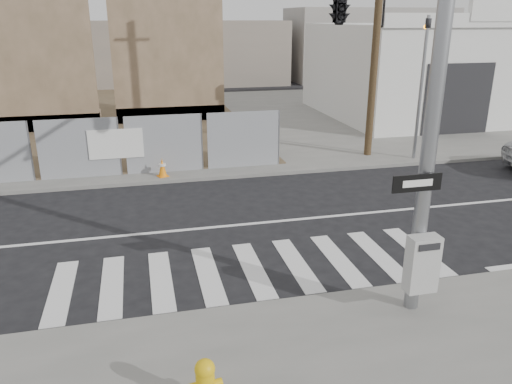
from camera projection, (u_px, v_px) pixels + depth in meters
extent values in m
plane|color=black|center=(232.00, 226.00, 13.26)|extent=(100.00, 100.00, 0.00)
cube|color=slate|center=(182.00, 122.00, 26.09)|extent=(50.00, 20.00, 0.12)
cylinder|color=gray|center=(432.00, 121.00, 8.20)|extent=(0.26, 0.26, 7.00)
cube|color=#B2B2AF|center=(422.00, 264.00, 8.75)|extent=(0.55, 0.30, 1.05)
cube|color=black|center=(417.00, 183.00, 8.33)|extent=(0.90, 0.03, 0.30)
cube|color=silver|center=(418.00, 183.00, 8.31)|extent=(0.55, 0.01, 0.12)
imported|color=black|center=(340.00, 2.00, 11.41)|extent=(0.53, 2.48, 1.00)
cylinder|color=gray|center=(421.00, 90.00, 18.33)|extent=(0.12, 0.12, 5.20)
imported|color=black|center=(429.00, 18.00, 17.51)|extent=(0.16, 0.20, 1.00)
cube|color=brown|center=(22.00, 44.00, 22.29)|extent=(6.00, 0.50, 8.00)
cube|color=brown|center=(36.00, 122.00, 23.85)|extent=(6.00, 1.30, 0.80)
cube|color=brown|center=(167.00, 41.00, 24.64)|extent=(5.50, 0.50, 8.00)
cube|color=brown|center=(171.00, 112.00, 26.19)|extent=(5.50, 1.30, 0.80)
cube|color=silver|center=(437.00, 70.00, 27.43)|extent=(12.00, 10.00, 4.80)
cube|color=silver|center=(508.00, 20.00, 21.98)|extent=(12.00, 0.30, 0.60)
cube|color=silver|center=(510.00, 9.00, 21.78)|extent=(4.00, 0.30, 1.00)
cube|color=black|center=(458.00, 99.00, 22.64)|extent=(3.40, 0.06, 3.20)
cylinder|color=#4B3B23|center=(377.00, 21.00, 18.04)|extent=(0.28, 0.28, 10.00)
sphere|color=gold|center=(205.00, 369.00, 6.74)|extent=(0.28, 0.28, 0.28)
cylinder|color=gold|center=(217.00, 383.00, 6.86)|extent=(0.16, 0.14, 0.11)
cube|color=#FF3F0D|center=(68.00, 176.00, 17.02)|extent=(0.33, 0.33, 0.03)
cone|color=#FF3F0D|center=(67.00, 167.00, 16.92)|extent=(0.29, 0.29, 0.62)
cylinder|color=silver|center=(67.00, 165.00, 16.89)|extent=(0.24, 0.24, 0.07)
cube|color=orange|center=(163.00, 176.00, 16.98)|extent=(0.43, 0.43, 0.03)
cone|color=orange|center=(162.00, 167.00, 16.88)|extent=(0.38, 0.38, 0.64)
cylinder|color=silver|center=(162.00, 165.00, 16.85)|extent=(0.25, 0.25, 0.07)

